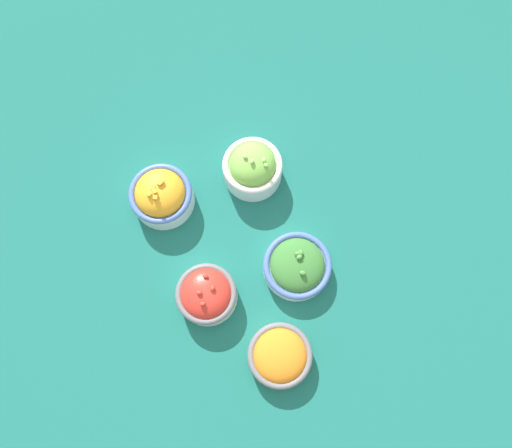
% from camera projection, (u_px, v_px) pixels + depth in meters
% --- Properties ---
extents(ground_plane, '(3.00, 3.00, 0.00)m').
position_uv_depth(ground_plane, '(256.00, 228.00, 0.99)').
color(ground_plane, '#196056').
extents(bowl_lettuce, '(0.12, 0.12, 0.09)m').
position_uv_depth(bowl_lettuce, '(252.00, 168.00, 0.98)').
color(bowl_lettuce, silver).
rests_on(bowl_lettuce, ground_plane).
extents(bowl_broccoli, '(0.13, 0.13, 0.06)m').
position_uv_depth(bowl_broccoli, '(297.00, 266.00, 0.94)').
color(bowl_broccoli, silver).
rests_on(bowl_broccoli, ground_plane).
extents(bowl_squash, '(0.12, 0.12, 0.09)m').
position_uv_depth(bowl_squash, '(161.00, 195.00, 0.97)').
color(bowl_squash, silver).
rests_on(bowl_squash, ground_plane).
extents(bowl_cherry_tomatoes, '(0.11, 0.11, 0.07)m').
position_uv_depth(bowl_cherry_tomatoes, '(206.00, 294.00, 0.92)').
color(bowl_cherry_tomatoes, silver).
rests_on(bowl_cherry_tomatoes, ground_plane).
extents(bowl_carrots, '(0.12, 0.12, 0.05)m').
position_uv_depth(bowl_carrots, '(280.00, 356.00, 0.90)').
color(bowl_carrots, beige).
rests_on(bowl_carrots, ground_plane).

